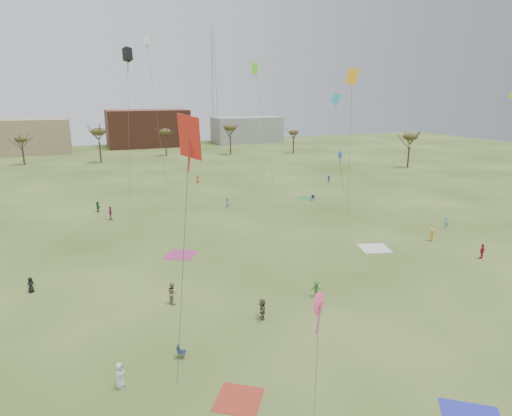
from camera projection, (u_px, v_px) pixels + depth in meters
name	position (u px, v px, depth m)	size (l,w,h in m)	color
ground	(309.00, 304.00, 36.58)	(260.00, 260.00, 0.00)	#2F4816
flyer_near_left	(120.00, 375.00, 26.05)	(0.80, 0.52, 1.64)	silver
flyer_near_center	(316.00, 289.00, 37.74)	(0.94, 0.54, 1.45)	#286822
spectator_fore_a	(482.00, 251.00, 46.47)	(0.97, 0.40, 1.66)	#B31E31
spectator_fore_b	(172.00, 293.00, 36.49)	(0.93, 0.72, 1.91)	#917F5C
spectator_fore_c	(262.00, 309.00, 34.01)	(1.58, 0.50, 1.70)	brown
flyer_mid_a	(31.00, 285.00, 38.56)	(0.71, 0.46, 1.44)	black
flyer_mid_b	(432.00, 235.00, 52.02)	(1.01, 0.58, 1.56)	gold
flyer_mid_c	(446.00, 222.00, 57.27)	(0.58, 0.38, 1.59)	#81B3D7
spectator_mid_d	(111.00, 213.00, 60.61)	(1.15, 0.48, 1.97)	#9B4079
spectator_mid_e	(227.00, 203.00, 67.06)	(0.81, 0.63, 1.67)	silver
flyer_far_a	(98.00, 207.00, 64.75)	(1.51, 0.48, 1.63)	#206124
flyer_far_b	(198.00, 179.00, 85.84)	(0.71, 0.46, 1.45)	#A7401C
flyer_far_c	(329.00, 179.00, 86.10)	(0.95, 0.55, 1.47)	navy
blanket_red	(239.00, 400.00, 25.16)	(2.60, 2.60, 0.03)	#AB3422
blanket_cream	(375.00, 248.00, 49.65)	(3.22, 3.22, 0.03)	white
blanket_plum	(181.00, 255.00, 47.65)	(3.09, 3.09, 0.03)	#A4326A
blanket_olive	(306.00, 198.00, 73.44)	(2.58, 2.58, 0.03)	#2F823D
camp_chair_left	(182.00, 354.00, 29.12)	(0.71, 0.69, 0.87)	#141A39
camp_chair_right	(313.00, 199.00, 71.81)	(0.74, 0.74, 0.87)	#19163D
kites_aloft	(186.00, 77.00, 57.46)	(60.77, 63.07, 25.22)	#D625BC
tree_line	(140.00, 137.00, 104.38)	(117.44, 49.32, 8.91)	#3A2B1E
building_tan	(11.00, 137.00, 125.16)	(32.00, 14.00, 10.00)	#937F60
building_brick	(148.00, 128.00, 144.06)	(26.00, 16.00, 12.00)	brown
building_grey	(247.00, 130.00, 155.51)	(24.00, 12.00, 9.00)	gray
radio_tower	(214.00, 88.00, 154.28)	(1.51, 1.72, 41.00)	#9EA3A8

